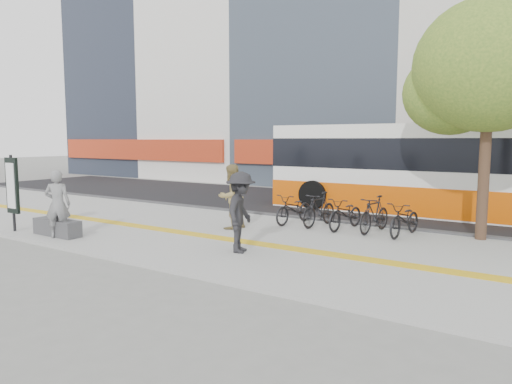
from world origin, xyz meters
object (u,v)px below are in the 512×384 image
Objects in this scene: street_tree at (489,69)px; seated_woman at (58,204)px; bench at (57,227)px; signboard at (12,187)px; pedestrian_dark at (241,212)px; pedestrian_tan at (231,197)px; bus at (436,172)px.

street_tree is 11.85m from seated_woman.
signboard is at bearing -169.19° from bench.
street_tree is 3.33× the size of pedestrian_dark.
seated_woman is 0.96× the size of pedestrian_tan.
signboard is 0.35× the size of street_tree.
bench is at bearing 10.81° from signboard.
seated_woman is at bearing 85.57° from pedestrian_dark.
seated_woman is at bearing -32.09° from pedestrian_tan.
pedestrian_tan is (4.99, 3.77, -0.33)m from signboard.
pedestrian_dark is at bearing 159.32° from seated_woman.
pedestrian_tan is at bearing -158.20° from street_tree.
signboard is at bearing 82.70° from pedestrian_dark.
bus is 8.83m from pedestrian_dark.
seated_woman is at bearing -26.40° from bench.
signboard is at bearing -44.46° from pedestrian_tan.
street_tree is at bearing 176.84° from seated_woman.
seated_woman is at bearing -146.95° from street_tree.
street_tree is 7.41m from pedestrian_dark.
bench is at bearing -148.38° from street_tree.
bus reaches higher than bench.
bench is 0.84× the size of pedestrian_dark.
street_tree is 3.31× the size of pedestrian_tan.
bench is 12.23m from street_tree.
street_tree reaches higher than pedestrian_dark.
street_tree is (11.38, 6.33, 3.15)m from signboard.
bus is 7.65m from pedestrian_tan.
seated_woman is 5.20m from pedestrian_dark.
street_tree reaches higher than signboard.
seated_woman is at bearing 4.75° from signboard.
street_tree reaches higher than bus.
pedestrian_dark is (5.31, 1.24, 0.72)m from bench.
bus reaches higher than pedestrian_dark.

